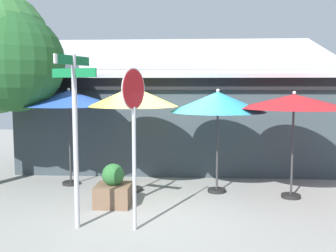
{
  "coord_description": "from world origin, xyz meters",
  "views": [
    {
      "loc": [
        0.67,
        -8.5,
        2.61
      ],
      "look_at": [
        0.05,
        1.2,
        1.6
      ],
      "focal_mm": 42.14,
      "sensor_mm": 36.0,
      "label": 1
    }
  ],
  "objects_px": {
    "street_sign_post": "(75,123)",
    "sidewalk_planter": "(113,189)",
    "patio_umbrella_royal_blue_left": "(69,99)",
    "patio_umbrella_mustard_center": "(133,97)",
    "stop_sign": "(134,119)",
    "patio_umbrella_crimson_far_right": "(294,102)",
    "patio_umbrella_teal_right": "(218,102)"
  },
  "relations": [
    {
      "from": "patio_umbrella_crimson_far_right",
      "to": "sidewalk_planter",
      "type": "height_order",
      "value": "patio_umbrella_crimson_far_right"
    },
    {
      "from": "stop_sign",
      "to": "sidewalk_planter",
      "type": "relative_size",
      "value": 3.15
    },
    {
      "from": "patio_umbrella_royal_blue_left",
      "to": "patio_umbrella_crimson_far_right",
      "type": "xyz_separation_m",
      "value": [
        5.49,
        -0.87,
        -0.03
      ]
    },
    {
      "from": "patio_umbrella_mustard_center",
      "to": "stop_sign",
      "type": "bearing_deg",
      "value": -81.01
    },
    {
      "from": "street_sign_post",
      "to": "sidewalk_planter",
      "type": "bearing_deg",
      "value": 73.81
    },
    {
      "from": "street_sign_post",
      "to": "patio_umbrella_mustard_center",
      "type": "relative_size",
      "value": 1.19
    },
    {
      "from": "patio_umbrella_crimson_far_right",
      "to": "sidewalk_planter",
      "type": "bearing_deg",
      "value": -167.98
    },
    {
      "from": "patio_umbrella_crimson_far_right",
      "to": "stop_sign",
      "type": "bearing_deg",
      "value": -145.75
    },
    {
      "from": "patio_umbrella_mustard_center",
      "to": "sidewalk_planter",
      "type": "xyz_separation_m",
      "value": [
        -0.26,
        -1.22,
        -1.95
      ]
    },
    {
      "from": "stop_sign",
      "to": "patio_umbrella_mustard_center",
      "type": "relative_size",
      "value": 1.1
    },
    {
      "from": "patio_umbrella_teal_right",
      "to": "sidewalk_planter",
      "type": "distance_m",
      "value": 3.19
    },
    {
      "from": "patio_umbrella_teal_right",
      "to": "stop_sign",
      "type": "bearing_deg",
      "value": -121.64
    },
    {
      "from": "street_sign_post",
      "to": "sidewalk_planter",
      "type": "xyz_separation_m",
      "value": [
        0.4,
        1.36,
        -1.57
      ]
    },
    {
      "from": "patio_umbrella_mustard_center",
      "to": "sidewalk_planter",
      "type": "relative_size",
      "value": 2.86
    },
    {
      "from": "street_sign_post",
      "to": "patio_umbrella_mustard_center",
      "type": "distance_m",
      "value": 2.7
    },
    {
      "from": "patio_umbrella_royal_blue_left",
      "to": "patio_umbrella_crimson_far_right",
      "type": "relative_size",
      "value": 1.0
    },
    {
      "from": "street_sign_post",
      "to": "patio_umbrella_mustard_center",
      "type": "bearing_deg",
      "value": 75.81
    },
    {
      "from": "stop_sign",
      "to": "patio_umbrella_mustard_center",
      "type": "bearing_deg",
      "value": 98.99
    },
    {
      "from": "stop_sign",
      "to": "patio_umbrella_teal_right",
      "type": "relative_size",
      "value": 1.15
    },
    {
      "from": "stop_sign",
      "to": "patio_umbrella_crimson_far_right",
      "type": "height_order",
      "value": "stop_sign"
    },
    {
      "from": "street_sign_post",
      "to": "sidewalk_planter",
      "type": "relative_size",
      "value": 3.41
    },
    {
      "from": "patio_umbrella_royal_blue_left",
      "to": "patio_umbrella_crimson_far_right",
      "type": "height_order",
      "value": "patio_umbrella_royal_blue_left"
    },
    {
      "from": "stop_sign",
      "to": "patio_umbrella_crimson_far_right",
      "type": "xyz_separation_m",
      "value": [
        3.33,
        2.26,
        0.21
      ]
    },
    {
      "from": "patio_umbrella_royal_blue_left",
      "to": "patio_umbrella_teal_right",
      "type": "bearing_deg",
      "value": -7.36
    },
    {
      "from": "patio_umbrella_royal_blue_left",
      "to": "patio_umbrella_mustard_center",
      "type": "xyz_separation_m",
      "value": [
        1.75,
        -0.5,
        0.06
      ]
    },
    {
      "from": "stop_sign",
      "to": "patio_umbrella_royal_blue_left",
      "type": "height_order",
      "value": "stop_sign"
    },
    {
      "from": "sidewalk_planter",
      "to": "stop_sign",
      "type": "bearing_deg",
      "value": -64.43
    },
    {
      "from": "patio_umbrella_teal_right",
      "to": "street_sign_post",
      "type": "bearing_deg",
      "value": -136.14
    },
    {
      "from": "patio_umbrella_teal_right",
      "to": "patio_umbrella_crimson_far_right",
      "type": "height_order",
      "value": "patio_umbrella_teal_right"
    },
    {
      "from": "stop_sign",
      "to": "sidewalk_planter",
      "type": "xyz_separation_m",
      "value": [
        -0.68,
        1.41,
        -1.65
      ]
    },
    {
      "from": "street_sign_post",
      "to": "patio_umbrella_royal_blue_left",
      "type": "xyz_separation_m",
      "value": [
        -1.09,
        3.09,
        0.32
      ]
    },
    {
      "from": "stop_sign",
      "to": "patio_umbrella_royal_blue_left",
      "type": "relative_size",
      "value": 1.15
    }
  ]
}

